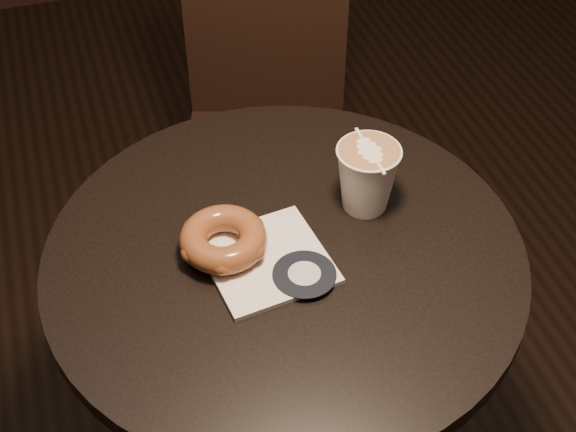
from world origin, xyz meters
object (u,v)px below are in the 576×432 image
Objects in this scene: pastry_bag at (267,260)px; doughnut at (223,239)px; cafe_table at (285,334)px; latte_cup at (367,178)px; chair at (266,99)px.

pastry_bag is 1.31× the size of doughnut.
cafe_table is at bearing -13.48° from doughnut.
cafe_table is at bearing -159.97° from latte_cup.
doughnut is (-0.26, -0.66, 0.27)m from chair.
cafe_table is 0.21m from pastry_bag.
pastry_bag is at bearing -86.96° from chair.
latte_cup is (0.15, 0.05, 0.25)m from cafe_table.
chair is 0.76m from pastry_bag.
latte_cup is at bearing 14.60° from pastry_bag.
doughnut is at bearing -171.89° from latte_cup.
cafe_table is 0.30m from latte_cup.
chair is at bearing 66.96° from pastry_bag.
pastry_bag reaches higher than cafe_table.
chair is 5.58× the size of pastry_bag.
chair is 0.69m from latte_cup.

